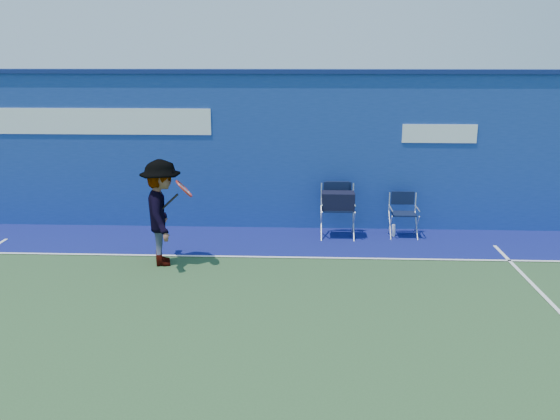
{
  "coord_description": "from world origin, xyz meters",
  "views": [
    {
      "loc": [
        1.08,
        -6.32,
        3.35
      ],
      "look_at": [
        0.68,
        2.6,
        1.0
      ],
      "focal_mm": 38.0,
      "sensor_mm": 36.0,
      "label": 1
    }
  ],
  "objects_px": {
    "directors_chair_right": "(403,223)",
    "tennis_player": "(162,213)",
    "water_bottle": "(394,231)",
    "directors_chair_left": "(338,215)"
  },
  "relations": [
    {
      "from": "directors_chair_left",
      "to": "tennis_player",
      "type": "xyz_separation_m",
      "value": [
        -2.92,
        -1.6,
        0.44
      ]
    },
    {
      "from": "directors_chair_right",
      "to": "tennis_player",
      "type": "xyz_separation_m",
      "value": [
        -4.17,
        -1.68,
        0.61
      ]
    },
    {
      "from": "directors_chair_right",
      "to": "tennis_player",
      "type": "height_order",
      "value": "tennis_player"
    },
    {
      "from": "water_bottle",
      "to": "directors_chair_right",
      "type": "bearing_deg",
      "value": -3.3
    },
    {
      "from": "directors_chair_left",
      "to": "water_bottle",
      "type": "height_order",
      "value": "directors_chair_left"
    },
    {
      "from": "water_bottle",
      "to": "directors_chair_left",
      "type": "bearing_deg",
      "value": -175.59
    },
    {
      "from": "directors_chair_right",
      "to": "directors_chair_left",
      "type": "bearing_deg",
      "value": -176.66
    },
    {
      "from": "water_bottle",
      "to": "tennis_player",
      "type": "xyz_separation_m",
      "value": [
        -4.0,
        -1.69,
        0.76
      ]
    },
    {
      "from": "directors_chair_left",
      "to": "tennis_player",
      "type": "distance_m",
      "value": 3.36
    },
    {
      "from": "tennis_player",
      "to": "directors_chair_left",
      "type": "bearing_deg",
      "value": 28.75
    }
  ]
}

